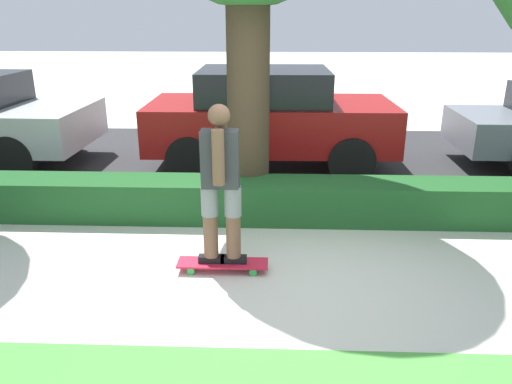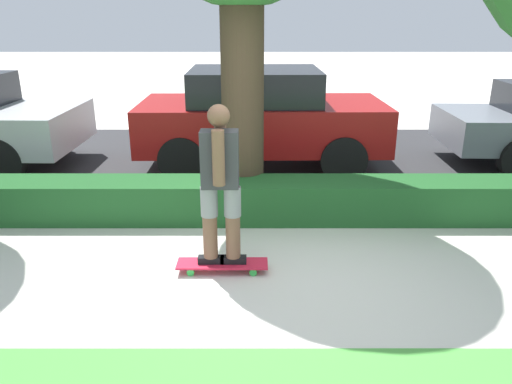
{
  "view_description": "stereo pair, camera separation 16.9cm",
  "coord_description": "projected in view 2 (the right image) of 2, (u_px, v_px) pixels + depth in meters",
  "views": [
    {
      "loc": [
        -0.03,
        -4.21,
        2.45
      ],
      "look_at": [
        -0.21,
        0.6,
        0.72
      ],
      "focal_mm": 35.0,
      "sensor_mm": 36.0,
      "label": 1
    },
    {
      "loc": [
        -0.2,
        -4.21,
        2.45
      ],
      "look_at": [
        -0.21,
        0.6,
        0.72
      ],
      "focal_mm": 35.0,
      "sensor_mm": 36.0,
      "label": 2
    }
  ],
  "objects": [
    {
      "name": "street_asphalt",
      "position": [
        269.0,
        161.0,
        8.75
      ],
      "size": [
        17.86,
        5.0,
        0.01
      ],
      "color": "#2D2D30",
      "rests_on": "ground_plane"
    },
    {
      "name": "hedge_row",
      "position": [
        273.0,
        200.0,
        6.22
      ],
      "size": [
        17.86,
        0.6,
        0.51
      ],
      "color": "#1E5123",
      "rests_on": "ground_plane"
    },
    {
      "name": "skater_person",
      "position": [
        222.0,
        183.0,
        4.71
      ],
      "size": [
        0.48,
        0.41,
        1.59
      ],
      "color": "black",
      "rests_on": "skateboard"
    },
    {
      "name": "parked_car_middle",
      "position": [
        262.0,
        116.0,
        8.21
      ],
      "size": [
        3.99,
        1.93,
        1.61
      ],
      "rotation": [
        0.0,
        0.0,
        0.01
      ],
      "color": "maroon",
      "rests_on": "ground_plane"
    },
    {
      "name": "skateboard",
      "position": [
        224.0,
        264.0,
        5.0
      ],
      "size": [
        0.91,
        0.24,
        0.09
      ],
      "color": "red",
      "rests_on": "ground_plane"
    },
    {
      "name": "ground_plane",
      "position": [
        278.0,
        283.0,
        4.8
      ],
      "size": [
        60.0,
        60.0,
        0.0
      ],
      "primitive_type": "plane",
      "color": "beige"
    }
  ]
}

